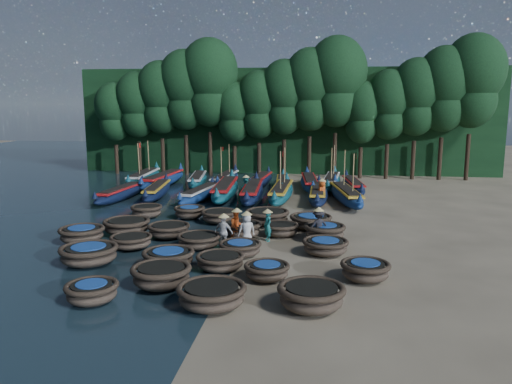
# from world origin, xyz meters

# --- Properties ---
(ground) EXTENTS (120.00, 120.00, 0.00)m
(ground) POSITION_xyz_m (0.00, 0.00, 0.00)
(ground) COLOR gray
(ground) RESTS_ON ground
(foliage_wall) EXTENTS (40.00, 3.00, 10.00)m
(foliage_wall) POSITION_xyz_m (0.00, 23.50, 5.00)
(foliage_wall) COLOR black
(foliage_wall) RESTS_ON ground
(coracle_1) EXTENTS (2.17, 2.17, 0.71)m
(coracle_1) POSITION_xyz_m (-4.10, -10.50, 0.41)
(coracle_1) COLOR #4C3D2F
(coracle_1) RESTS_ON ground
(coracle_2) EXTENTS (2.55, 2.55, 0.83)m
(coracle_2) POSITION_xyz_m (-2.23, -8.80, 0.48)
(coracle_2) COLOR #4C3D2F
(coracle_2) RESTS_ON ground
(coracle_3) EXTENTS (2.33, 2.33, 0.79)m
(coracle_3) POSITION_xyz_m (-0.01, -10.37, 0.45)
(coracle_3) COLOR #4C3D2F
(coracle_3) RESTS_ON ground
(coracle_4) EXTENTS (2.64, 2.64, 0.85)m
(coracle_4) POSITION_xyz_m (3.24, -10.14, 0.49)
(coracle_4) COLOR #4C3D2F
(coracle_4) RESTS_ON ground
(coracle_5) EXTENTS (2.68, 2.68, 0.81)m
(coracle_5) POSITION_xyz_m (-6.06, -6.63, 0.47)
(coracle_5) COLOR #4C3D2F
(coracle_5) RESTS_ON ground
(coracle_6) EXTENTS (2.50, 2.50, 0.72)m
(coracle_6) POSITION_xyz_m (-2.67, -6.52, 0.42)
(coracle_6) COLOR #4C3D2F
(coracle_6) RESTS_ON ground
(coracle_7) EXTENTS (2.29, 2.29, 0.66)m
(coracle_7) POSITION_xyz_m (-0.49, -6.59, 0.37)
(coracle_7) COLOR #4C3D2F
(coracle_7) RESTS_ON ground
(coracle_8) EXTENTS (1.96, 1.96, 0.65)m
(coracle_8) POSITION_xyz_m (1.51, -7.50, 0.37)
(coracle_8) COLOR #4C3D2F
(coracle_8) RESTS_ON ground
(coracle_9) EXTENTS (2.28, 2.28, 0.75)m
(coracle_9) POSITION_xyz_m (5.21, -7.13, 0.43)
(coracle_9) COLOR #4C3D2F
(coracle_9) RESTS_ON ground
(coracle_10) EXTENTS (2.51, 2.51, 0.79)m
(coracle_10) POSITION_xyz_m (-7.91, -3.54, 0.46)
(coracle_10) COLOR #4C3D2F
(coracle_10) RESTS_ON ground
(coracle_11) EXTENTS (2.00, 2.00, 0.64)m
(coracle_11) POSITION_xyz_m (-5.20, -4.13, 0.36)
(coracle_11) COLOR #4C3D2F
(coracle_11) RESTS_ON ground
(coracle_12) EXTENTS (2.53, 2.53, 0.67)m
(coracle_12) POSITION_xyz_m (-2.09, -3.66, 0.38)
(coracle_12) COLOR #4C3D2F
(coracle_12) RESTS_ON ground
(coracle_13) EXTENTS (1.91, 1.91, 0.63)m
(coracle_13) POSITION_xyz_m (0.00, -4.60, 0.37)
(coracle_13) COLOR #4C3D2F
(coracle_13) RESTS_ON ground
(coracle_14) EXTENTS (2.10, 2.10, 0.69)m
(coracle_14) POSITION_xyz_m (3.74, -3.91, 0.40)
(coracle_14) COLOR #4C3D2F
(coracle_14) RESTS_ON ground
(coracle_15) EXTENTS (2.73, 2.73, 0.79)m
(coracle_15) POSITION_xyz_m (-6.38, -1.69, 0.45)
(coracle_15) COLOR #4C3D2F
(coracle_15) RESTS_ON ground
(coracle_16) EXTENTS (2.24, 2.24, 0.71)m
(coracle_16) POSITION_xyz_m (-4.04, -2.05, 0.40)
(coracle_16) COLOR #4C3D2F
(coracle_16) RESTS_ON ground
(coracle_17) EXTENTS (2.11, 2.11, 0.81)m
(coracle_17) POSITION_xyz_m (-0.45, -1.59, 0.46)
(coracle_17) COLOR #4C3D2F
(coracle_17) RESTS_ON ground
(coracle_18) EXTENTS (2.00, 2.00, 0.67)m
(coracle_18) POSITION_xyz_m (1.52, -1.06, 0.39)
(coracle_18) COLOR #4C3D2F
(coracle_18) RESTS_ON ground
(coracle_19) EXTENTS (2.48, 2.48, 0.83)m
(coracle_19) POSITION_xyz_m (3.71, -1.64, 0.48)
(coracle_19) COLOR #4C3D2F
(coracle_19) RESTS_ON ground
(coracle_20) EXTENTS (2.24, 2.24, 0.75)m
(coracle_20) POSITION_xyz_m (-6.67, 2.09, 0.43)
(coracle_20) COLOR #4C3D2F
(coracle_20) RESTS_ON ground
(coracle_21) EXTENTS (2.07, 2.07, 0.71)m
(coracle_21) POSITION_xyz_m (-4.11, 2.22, 0.41)
(coracle_21) COLOR #4C3D2F
(coracle_21) RESTS_ON ground
(coracle_22) EXTENTS (2.28, 2.28, 0.71)m
(coracle_22) POSITION_xyz_m (-2.16, 1.41, 0.41)
(coracle_22) COLOR #4C3D2F
(coracle_22) RESTS_ON ground
(coracle_23) EXTENTS (2.91, 2.91, 0.84)m
(coracle_23) POSITION_xyz_m (0.57, 1.25, 0.48)
(coracle_23) COLOR #4C3D2F
(coracle_23) RESTS_ON ground
(coracle_24) EXTENTS (2.53, 2.53, 0.76)m
(coracle_24) POSITION_xyz_m (3.00, 0.66, 0.44)
(coracle_24) COLOR #4C3D2F
(coracle_24) RESTS_ON ground
(long_boat_1) EXTENTS (1.86, 7.42, 1.31)m
(long_boat_1) POSITION_xyz_m (-10.35, 7.25, 0.50)
(long_boat_1) COLOR black
(long_boat_1) RESTS_ON ground
(long_boat_2) EXTENTS (2.17, 7.49, 1.33)m
(long_boat_2) POSITION_xyz_m (-8.18, 8.50, 0.51)
(long_boat_2) COLOR black
(long_boat_2) RESTS_ON ground
(long_boat_3) EXTENTS (2.29, 7.30, 1.30)m
(long_boat_3) POSITION_xyz_m (-4.79, 7.74, 0.49)
(long_boat_3) COLOR navy
(long_boat_3) RESTS_ON ground
(long_boat_4) EXTENTS (2.15, 9.03, 1.59)m
(long_boat_4) POSITION_xyz_m (-3.28, 8.97, 0.61)
(long_boat_4) COLOR #0E5453
(long_boat_4) RESTS_ON ground
(long_boat_5) EXTENTS (1.93, 8.51, 1.50)m
(long_boat_5) POSITION_xyz_m (-1.27, 8.44, 0.57)
(long_boat_5) COLOR black
(long_boat_5) RESTS_ON ground
(long_boat_6) EXTENTS (1.71, 8.44, 3.59)m
(long_boat_6) POSITION_xyz_m (0.76, 8.62, 0.57)
(long_boat_6) COLOR #0E5453
(long_boat_6) RESTS_ON ground
(long_boat_7) EXTENTS (1.42, 7.80, 1.37)m
(long_boat_7) POSITION_xyz_m (3.32, 8.49, 0.52)
(long_boat_7) COLOR black
(long_boat_7) RESTS_ON ground
(long_boat_8) EXTENTS (2.74, 8.17, 3.52)m
(long_boat_8) POSITION_xyz_m (5.20, 8.21, 0.56)
(long_boat_8) COLOR navy
(long_boat_8) RESTS_ON ground
(long_boat_9) EXTENTS (1.89, 8.35, 3.55)m
(long_boat_9) POSITION_xyz_m (-11.24, 14.27, 0.56)
(long_boat_9) COLOR #0E5453
(long_boat_9) RESTS_ON ground
(long_boat_10) EXTENTS (2.17, 8.69, 1.53)m
(long_boat_10) POSITION_xyz_m (-9.22, 13.15, 0.58)
(long_boat_10) COLOR navy
(long_boat_10) RESTS_ON ground
(long_boat_11) EXTENTS (2.36, 7.51, 1.33)m
(long_boat_11) POSITION_xyz_m (-6.53, 13.90, 0.51)
(long_boat_11) COLOR #0E5453
(long_boat_11) RESTS_ON ground
(long_boat_12) EXTENTS (1.87, 7.81, 3.32)m
(long_boat_12) POSITION_xyz_m (-4.35, 14.38, 0.53)
(long_boat_12) COLOR black
(long_boat_12) RESTS_ON ground
(long_boat_13) EXTENTS (1.93, 7.44, 1.31)m
(long_boat_13) POSITION_xyz_m (-1.38, 14.14, 0.50)
(long_boat_13) COLOR black
(long_boat_13) RESTS_ON ground
(long_boat_14) EXTENTS (1.74, 7.29, 1.29)m
(long_boat_14) POSITION_xyz_m (0.55, 12.71, 0.49)
(long_boat_14) COLOR #0E5453
(long_boat_14) RESTS_ON ground
(long_boat_15) EXTENTS (2.05, 7.96, 1.41)m
(long_boat_15) POSITION_xyz_m (2.63, 13.37, 0.54)
(long_boat_15) COLOR navy
(long_boat_15) RESTS_ON ground
(long_boat_16) EXTENTS (2.11, 7.88, 3.36)m
(long_boat_16) POSITION_xyz_m (4.33, 14.19, 0.53)
(long_boat_16) COLOR #0E5453
(long_boat_16) RESTS_ON ground
(long_boat_17) EXTENTS (2.03, 7.23, 1.28)m
(long_boat_17) POSITION_xyz_m (5.98, 12.88, 0.49)
(long_boat_17) COLOR black
(long_boat_17) RESTS_ON ground
(fisherman_0) EXTENTS (0.95, 0.82, 1.84)m
(fisherman_0) POSITION_xyz_m (0.10, -3.23, 0.88)
(fisherman_0) COLOR #BCBBB8
(fisherman_0) RESTS_ON ground
(fisherman_1) EXTENTS (0.60, 0.66, 1.71)m
(fisherman_1) POSITION_xyz_m (0.95, -2.02, 0.88)
(fisherman_1) COLOR #186765
(fisherman_1) RESTS_ON ground
(fisherman_2) EXTENTS (0.99, 0.93, 1.82)m
(fisherman_2) POSITION_xyz_m (-0.50, -2.49, 0.86)
(fisherman_2) COLOR #CE4F1B
(fisherman_2) RESTS_ON ground
(fisherman_3) EXTENTS (1.21, 0.95, 1.85)m
(fisherman_3) POSITION_xyz_m (3.41, -1.96, 0.87)
(fisherman_3) COLOR black
(fisherman_3) RESTS_ON ground
(fisherman_4) EXTENTS (1.01, 0.66, 1.79)m
(fisherman_4) POSITION_xyz_m (-0.91, -3.63, 0.87)
(fisherman_4) COLOR #BCBBB8
(fisherman_4) RESTS_ON ground
(fisherman_5) EXTENTS (0.61, 1.45, 1.71)m
(fisherman_5) POSITION_xyz_m (-1.85, 9.48, 0.80)
(fisherman_5) COLOR #186765
(fisherman_5) RESTS_ON ground
(fisherman_6) EXTENTS (0.84, 0.97, 1.89)m
(fisherman_6) POSITION_xyz_m (3.59, 7.28, 0.90)
(fisherman_6) COLOR #CE4F1B
(fisherman_6) RESTS_ON ground
(tree_0) EXTENTS (3.68, 3.68, 8.68)m
(tree_0) POSITION_xyz_m (-16.00, 20.00, 5.97)
(tree_0) COLOR black
(tree_0) RESTS_ON ground
(tree_1) EXTENTS (4.09, 4.09, 9.65)m
(tree_1) POSITION_xyz_m (-13.70, 20.00, 6.65)
(tree_1) COLOR black
(tree_1) RESTS_ON ground
(tree_2) EXTENTS (4.51, 4.51, 10.63)m
(tree_2) POSITION_xyz_m (-11.40, 20.00, 7.32)
(tree_2) COLOR black
(tree_2) RESTS_ON ground
(tree_3) EXTENTS (4.92, 4.92, 11.60)m
(tree_3) POSITION_xyz_m (-9.10, 20.00, 8.00)
(tree_3) COLOR black
(tree_3) RESTS_ON ground
(tree_4) EXTENTS (5.34, 5.34, 12.58)m
(tree_4) POSITION_xyz_m (-6.80, 20.00, 8.67)
(tree_4) COLOR black
(tree_4) RESTS_ON ground
(tree_5) EXTENTS (3.68, 3.68, 8.68)m
(tree_5) POSITION_xyz_m (-4.50, 20.00, 5.97)
(tree_5) COLOR black
(tree_5) RESTS_ON ground
(tree_6) EXTENTS (4.09, 4.09, 9.65)m
(tree_6) POSITION_xyz_m (-2.20, 20.00, 6.65)
(tree_6) COLOR black
(tree_6) RESTS_ON ground
(tree_7) EXTENTS (4.51, 4.51, 10.63)m
(tree_7) POSITION_xyz_m (0.10, 20.00, 7.32)
(tree_7) COLOR black
(tree_7) RESTS_ON ground
(tree_8) EXTENTS (4.92, 4.92, 11.60)m
(tree_8) POSITION_xyz_m (2.40, 20.00, 8.00)
(tree_8) COLOR black
(tree_8) RESTS_ON ground
(tree_9) EXTENTS (5.34, 5.34, 12.58)m
(tree_9) POSITION_xyz_m (4.70, 20.00, 8.67)
(tree_9) COLOR black
(tree_9) RESTS_ON ground
(tree_10) EXTENTS (3.68, 3.68, 8.68)m
(tree_10) POSITION_xyz_m (7.00, 20.00, 5.97)
(tree_10) COLOR black
(tree_10) RESTS_ON ground
(tree_11) EXTENTS (4.09, 4.09, 9.65)m
(tree_11) POSITION_xyz_m (9.30, 20.00, 6.65)
(tree_11) COLOR black
(tree_11) RESTS_ON ground
(tree_12) EXTENTS (4.51, 4.51, 10.63)m
(tree_12) POSITION_xyz_m (11.60, 20.00, 7.32)
(tree_12) COLOR black
(tree_12) RESTS_ON ground
(tree_13) EXTENTS (4.92, 4.92, 11.60)m
(tree_13) POSITION_xyz_m (13.90, 20.00, 8.00)
(tree_13) COLOR black
(tree_13) RESTS_ON ground
(tree_14) EXTENTS (5.34, 5.34, 12.58)m
(tree_14) POSITION_xyz_m (16.20, 20.00, 8.67)
(tree_14) COLOR black
(tree_14) RESTS_ON ground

